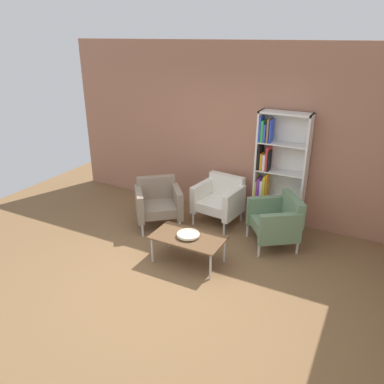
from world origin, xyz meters
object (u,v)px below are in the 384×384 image
armchair_by_bookshelf (158,202)px  armchair_spare_guest (220,199)px  decorative_bowl (188,234)px  coffee_table_low (188,239)px  armchair_corner_red (277,220)px  bookshelf_tall (275,172)px

armchair_by_bookshelf → armchair_spare_guest: (0.86, 0.58, 0.00)m
decorative_bowl → armchair_by_bookshelf: (-0.98, 0.77, -0.02)m
armchair_spare_guest → coffee_table_low: bearing=-78.0°
decorative_bowl → armchair_corner_red: (0.95, 1.04, -0.02)m
armchair_spare_guest → armchair_corner_red: 1.12m
decorative_bowl → armchair_by_bookshelf: 1.25m
bookshelf_tall → coffee_table_low: size_ratio=1.90×
decorative_bowl → armchair_corner_red: size_ratio=0.34×
decorative_bowl → bookshelf_tall: bearing=67.6°
bookshelf_tall → armchair_spare_guest: bearing=-158.4°
armchair_spare_guest → armchair_corner_red: bearing=-9.6°
armchair_by_bookshelf → bookshelf_tall: bearing=-10.9°
bookshelf_tall → armchair_spare_guest: (-0.81, -0.32, -0.52)m
bookshelf_tall → decorative_bowl: 1.88m
bookshelf_tall → armchair_spare_guest: 1.01m
armchair_by_bookshelf → coffee_table_low: bearing=-77.7°
armchair_corner_red → bookshelf_tall: bearing=166.7°
coffee_table_low → decorative_bowl: 0.07m
coffee_table_low → armchair_by_bookshelf: bearing=141.6°
coffee_table_low → armchair_spare_guest: armchair_spare_guest is taller
bookshelf_tall → coffee_table_low: bearing=-112.4°
bookshelf_tall → decorative_bowl: size_ratio=5.94×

